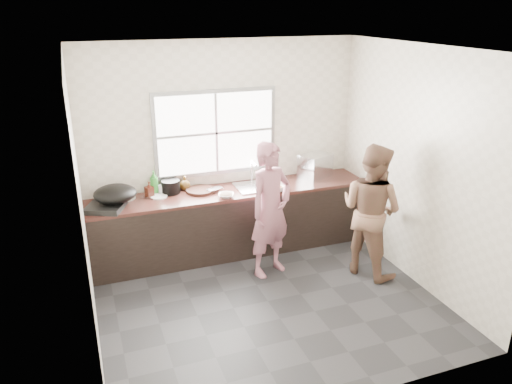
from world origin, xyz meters
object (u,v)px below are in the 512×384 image
object	(u,v)px
person_side	(371,210)
burner	(106,207)
plate_food	(159,196)
dish_rack	(315,165)
bowl_mince	(226,195)
black_pot	(171,187)
cutting_board	(200,190)
bottle_brown_short	(185,183)
bowl_crabs	(277,188)
pot_lid_left	(126,199)
bottle_brown_tall	(149,190)
wok	(115,194)
pot_lid_right	(157,195)
bowl_held	(277,188)
woman	(270,214)
glass_jar	(161,189)
bottle_green	(154,182)

from	to	relation	value
person_side	burner	world-z (taller)	person_side
plate_food	dish_rack	size ratio (longest dim) A/B	0.49
plate_food	dish_rack	world-z (taller)	dish_rack
bowl_mince	black_pot	distance (m)	0.72
cutting_board	burner	distance (m)	1.18
person_side	bottle_brown_short	size ratio (longest dim) A/B	9.76
bowl_crabs	pot_lid_left	xyz separation A→B (m)	(-1.84, 0.36, -0.03)
bottle_brown_tall	black_pot	bearing A→B (deg)	9.35
wok	pot_lid_left	bearing A→B (deg)	54.35
bowl_crabs	pot_lid_right	size ratio (longest dim) A/B	0.75
bowl_held	pot_lid_right	xyz separation A→B (m)	(-1.47, 0.34, -0.02)
cutting_board	wok	distance (m)	1.06
bowl_mince	burner	world-z (taller)	burner
pot_lid_right	woman	bearing A→B (deg)	-34.52
woman	burner	bearing A→B (deg)	140.35
black_pot	wok	distance (m)	0.72
person_side	black_pot	xyz separation A→B (m)	(-2.12, 1.24, 0.14)
bottle_brown_short	wok	world-z (taller)	wok
pot_lid_right	bowl_mince	bearing A→B (deg)	-23.47
woman	black_pot	xyz separation A→B (m)	(-1.00, 0.85, 0.18)
bowl_crabs	pot_lid_right	world-z (taller)	bowl_crabs
pot_lid_left	bottle_brown_tall	bearing A→B (deg)	-4.29
bowl_crabs	pot_lid_left	distance (m)	1.88
black_pot	glass_jar	xyz separation A→B (m)	(-0.11, 0.02, -0.03)
pot_lid_left	pot_lid_right	bearing A→B (deg)	-2.03
bottle_green	burner	world-z (taller)	bottle_green
person_side	dish_rack	distance (m)	1.22
woman	bottle_green	distance (m)	1.53
bottle_green	glass_jar	bearing A→B (deg)	-25.05
black_pot	bottle_brown_short	xyz separation A→B (m)	(0.19, 0.06, -0.00)
black_pot	burner	bearing A→B (deg)	-161.66
woman	cutting_board	xyz separation A→B (m)	(-0.65, 0.77, 0.11)
plate_food	wok	size ratio (longest dim) A/B	0.42
woman	bottle_brown_short	size ratio (longest dim) A/B	9.25
glass_jar	dish_rack	xyz separation A→B (m)	(2.10, -0.07, 0.10)
bowl_crabs	bottle_brown_short	world-z (taller)	bottle_brown_short
bowl_crabs	wok	size ratio (longest dim) A/B	0.41
glass_jar	pot_lid_left	size ratio (longest dim) A/B	0.44
bowl_mince	pot_lid_right	size ratio (longest dim) A/B	0.72
burner	pot_lid_left	bearing A→B (deg)	44.33
plate_food	bowl_crabs	bearing A→B (deg)	-11.26
person_side	bottle_green	size ratio (longest dim) A/B	5.49
bowl_crabs	pot_lid_right	distance (m)	1.50
bowl_held	pot_lid_left	bearing A→B (deg)	169.10
plate_food	glass_jar	bearing A→B (deg)	64.20
person_side	bottle_green	world-z (taller)	person_side
woman	bottle_brown_tall	xyz separation A→B (m)	(-1.28, 0.81, 0.18)
bowl_held	wok	xyz separation A→B (m)	(-1.98, 0.18, 0.13)
wok	woman	bearing A→B (deg)	-21.12
bottle_brown_tall	pot_lid_right	xyz separation A→B (m)	(0.09, 0.01, -0.08)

